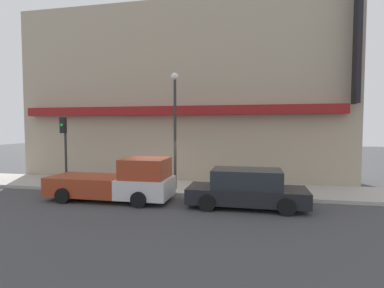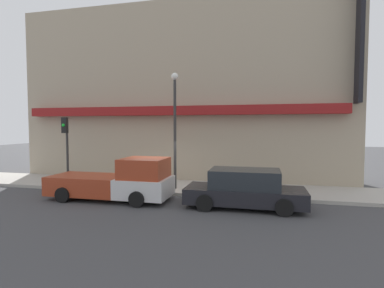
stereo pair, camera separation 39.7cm
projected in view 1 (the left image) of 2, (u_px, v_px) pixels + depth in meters
name	position (u px, v px, depth m)	size (l,w,h in m)	color
ground_plane	(156.00, 195.00, 14.05)	(80.00, 80.00, 0.00)	#424244
sidewalk	(166.00, 187.00, 15.67)	(36.00, 3.34, 0.16)	#ADA89E
building	(180.00, 94.00, 18.45)	(19.80, 3.80, 11.43)	tan
pickup_truck	(119.00, 182.00, 13.07)	(5.45, 2.15, 1.87)	silver
parked_car	(246.00, 189.00, 11.96)	(4.69, 2.05, 1.53)	black
fire_hydrant	(160.00, 182.00, 14.57)	(0.18, 0.18, 0.72)	red
street_lamp	(175.00, 117.00, 14.64)	(0.36, 0.36, 5.69)	#2D2D2D
traffic_light	(64.00, 139.00, 15.18)	(0.28, 0.42, 3.54)	#2D2D2D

